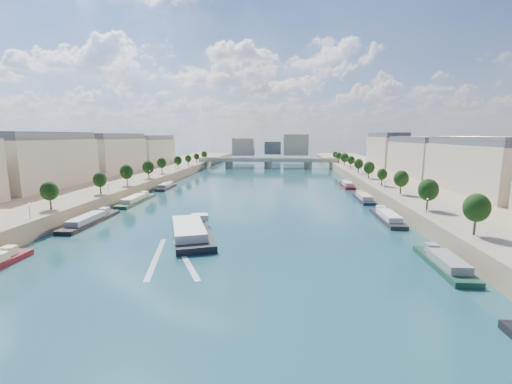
# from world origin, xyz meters

# --- Properties ---
(ground) EXTENTS (700.00, 700.00, 0.00)m
(ground) POSITION_xyz_m (0.00, 100.00, 0.00)
(ground) COLOR #0D2B3C
(ground) RESTS_ON ground
(quay_left) EXTENTS (44.00, 520.00, 5.00)m
(quay_left) POSITION_xyz_m (-72.00, 100.00, 2.50)
(quay_left) COLOR #9E8460
(quay_left) RESTS_ON ground
(quay_right) EXTENTS (44.00, 520.00, 5.00)m
(quay_right) POSITION_xyz_m (72.00, 100.00, 2.50)
(quay_right) COLOR #9E8460
(quay_right) RESTS_ON ground
(pave_left) EXTENTS (14.00, 520.00, 0.10)m
(pave_left) POSITION_xyz_m (-57.00, 100.00, 5.05)
(pave_left) COLOR gray
(pave_left) RESTS_ON quay_left
(pave_right) EXTENTS (14.00, 520.00, 0.10)m
(pave_right) POSITION_xyz_m (57.00, 100.00, 5.05)
(pave_right) COLOR gray
(pave_right) RESTS_ON quay_right
(trees_left) EXTENTS (4.80, 268.80, 8.26)m
(trees_left) POSITION_xyz_m (-55.00, 102.00, 10.48)
(trees_left) COLOR #382B1E
(trees_left) RESTS_ON ground
(trees_right) EXTENTS (4.80, 268.80, 8.26)m
(trees_right) POSITION_xyz_m (55.00, 110.00, 10.48)
(trees_right) COLOR #382B1E
(trees_right) RESTS_ON ground
(lamps_left) EXTENTS (0.36, 200.36, 4.28)m
(lamps_left) POSITION_xyz_m (-52.50, 90.00, 7.78)
(lamps_left) COLOR black
(lamps_left) RESTS_ON ground
(lamps_right) EXTENTS (0.36, 200.36, 4.28)m
(lamps_right) POSITION_xyz_m (52.50, 105.00, 7.78)
(lamps_right) COLOR black
(lamps_right) RESTS_ON ground
(buildings_left) EXTENTS (16.00, 226.00, 23.20)m
(buildings_left) POSITION_xyz_m (-85.00, 112.00, 16.45)
(buildings_left) COLOR #BDAD91
(buildings_left) RESTS_ON ground
(buildings_right) EXTENTS (16.00, 226.00, 23.20)m
(buildings_right) POSITION_xyz_m (85.00, 112.00, 16.45)
(buildings_right) COLOR #BDAD91
(buildings_right) RESTS_ON ground
(skyline) EXTENTS (79.00, 42.00, 22.00)m
(skyline) POSITION_xyz_m (3.19, 319.52, 14.66)
(skyline) COLOR #BDAD91
(skyline) RESTS_ON ground
(bridge) EXTENTS (112.00, 12.00, 8.15)m
(bridge) POSITION_xyz_m (0.00, 225.63, 5.08)
(bridge) COLOR #C1B79E
(bridge) RESTS_ON ground
(tour_barge) EXTENTS (19.52, 33.31, 4.36)m
(tour_barge) POSITION_xyz_m (-11.55, 34.95, 1.29)
(tour_barge) COLOR black
(tour_barge) RESTS_ON ground
(wake) EXTENTS (16.28, 25.62, 0.04)m
(wake) POSITION_xyz_m (-11.55, 18.46, 0.02)
(wake) COLOR silver
(wake) RESTS_ON ground
(moored_barges_left) EXTENTS (5.00, 153.81, 3.60)m
(moored_barges_left) POSITION_xyz_m (-45.50, 45.48, 0.84)
(moored_barges_left) COLOR #1B233D
(moored_barges_left) RESTS_ON ground
(moored_barges_right) EXTENTS (5.00, 162.90, 3.60)m
(moored_barges_right) POSITION_xyz_m (45.50, 54.65, 0.84)
(moored_barges_right) COLOR black
(moored_barges_right) RESTS_ON ground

